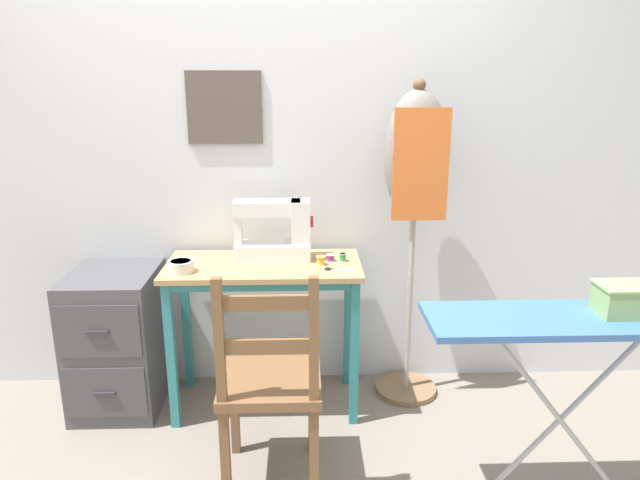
% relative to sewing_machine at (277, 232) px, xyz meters
% --- Properties ---
extents(ground_plane, '(14.00, 14.00, 0.00)m').
position_rel_sewing_machine_xyz_m(ground_plane, '(-0.06, -0.30, -0.89)').
color(ground_plane, gray).
extents(wall_back, '(10.00, 0.07, 2.55)m').
position_rel_sewing_machine_xyz_m(wall_back, '(-0.07, 0.22, 0.39)').
color(wall_back, silver).
rests_on(wall_back, ground_plane).
extents(sewing_table, '(0.93, 0.45, 0.75)m').
position_rel_sewing_machine_xyz_m(sewing_table, '(-0.06, -0.09, -0.26)').
color(sewing_table, tan).
rests_on(sewing_table, ground_plane).
extents(sewing_machine, '(0.38, 0.15, 0.31)m').
position_rel_sewing_machine_xyz_m(sewing_machine, '(0.00, 0.00, 0.00)').
color(sewing_machine, white).
rests_on(sewing_machine, sewing_table).
extents(fabric_bowl, '(0.12, 0.12, 0.05)m').
position_rel_sewing_machine_xyz_m(fabric_bowl, '(-0.43, -0.19, -0.11)').
color(fabric_bowl, silver).
rests_on(fabric_bowl, sewing_table).
extents(scissors, '(0.14, 0.07, 0.01)m').
position_rel_sewing_machine_xyz_m(scissors, '(0.27, -0.18, -0.13)').
color(scissors, silver).
rests_on(scissors, sewing_table).
extents(thread_spool_near_machine, '(0.04, 0.04, 0.04)m').
position_rel_sewing_machine_xyz_m(thread_spool_near_machine, '(0.21, -0.11, -0.11)').
color(thread_spool_near_machine, yellow).
rests_on(thread_spool_near_machine, sewing_table).
extents(thread_spool_mid_table, '(0.04, 0.04, 0.03)m').
position_rel_sewing_machine_xyz_m(thread_spool_mid_table, '(0.26, -0.05, -0.12)').
color(thread_spool_mid_table, purple).
rests_on(thread_spool_mid_table, sewing_table).
extents(thread_spool_far_edge, '(0.04, 0.04, 0.04)m').
position_rel_sewing_machine_xyz_m(thread_spool_far_edge, '(0.32, -0.05, -0.12)').
color(thread_spool_far_edge, green).
rests_on(thread_spool_far_edge, sewing_table).
extents(wooden_chair, '(0.40, 0.38, 0.94)m').
position_rel_sewing_machine_xyz_m(wooden_chair, '(-0.01, -0.66, -0.45)').
color(wooden_chair, brown).
rests_on(wooden_chair, ground_plane).
extents(filing_cabinet, '(0.41, 0.49, 0.70)m').
position_rel_sewing_machine_xyz_m(filing_cabinet, '(-0.80, -0.05, -0.54)').
color(filing_cabinet, '#4C4C51').
rests_on(filing_cabinet, ground_plane).
extents(dress_form, '(0.32, 0.32, 1.60)m').
position_rel_sewing_machine_xyz_m(dress_form, '(0.66, 0.01, 0.27)').
color(dress_form, '#846647').
rests_on(dress_form, ground_plane).
extents(ironing_board, '(1.03, 0.31, 0.81)m').
position_rel_sewing_machine_xyz_m(ironing_board, '(1.07, -0.85, -0.14)').
color(ironing_board, '#3D6BAD').
rests_on(ironing_board, ground_plane).
extents(storage_box, '(0.22, 0.14, 0.11)m').
position_rel_sewing_machine_xyz_m(storage_box, '(1.26, -0.84, -0.03)').
color(storage_box, '#8EB266').
rests_on(storage_box, ironing_board).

